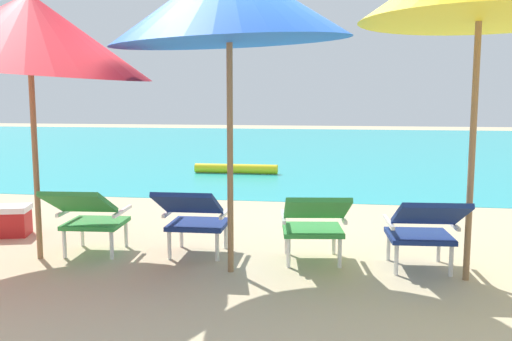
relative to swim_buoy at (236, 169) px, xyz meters
name	(u,v)px	position (x,y,z in m)	size (l,w,h in m)	color
ground_plane	(290,188)	(1.18, -1.57, -0.10)	(40.00, 40.00, 0.00)	#CCB78E
ocean_band	(315,146)	(1.18, 6.25, -0.09)	(40.00, 18.00, 0.01)	#28B2B7
swim_buoy	(236,169)	(0.00, 0.00, 0.00)	(0.18, 0.18, 1.60)	yellow
lounge_chair_far_left	(88,214)	(-0.26, -5.72, 0.31)	(0.60, 0.91, 0.68)	#338E3D
lounge_chair_near_left	(194,215)	(0.70, -5.62, 0.31)	(0.56, 0.89, 0.68)	navy
lounge_chair_near_right	(314,221)	(1.78, -5.68, 0.31)	(0.65, 0.94, 0.68)	#338E3D
lounge_chair_far_right	(424,227)	(2.68, -5.76, 0.31)	(0.60, 0.91, 0.68)	navy
beach_umbrella_left	(29,33)	(-0.69, -5.82, 1.90)	(2.68, 2.64, 2.43)	olive
beach_umbrella_center	(229,1)	(1.10, -5.94, 2.11)	(2.75, 2.75, 2.58)	olive
cooler_box	(6,221)	(-1.48, -5.10, 0.06)	(0.54, 0.43, 0.32)	red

